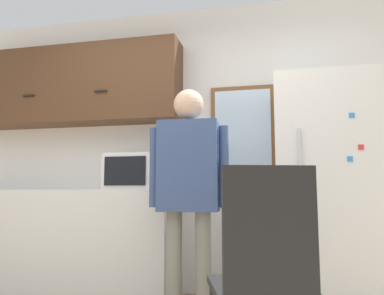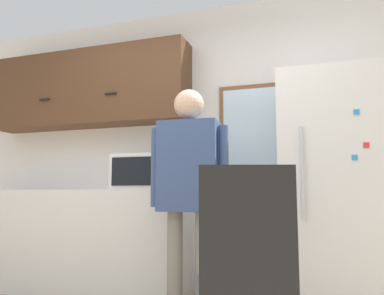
% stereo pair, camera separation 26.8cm
% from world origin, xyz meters
% --- Properties ---
extents(back_wall, '(6.00, 0.06, 2.70)m').
position_xyz_m(back_wall, '(0.00, 1.88, 1.35)').
color(back_wall, white).
rests_on(back_wall, ground_plane).
extents(counter, '(2.16, 0.59, 0.93)m').
position_xyz_m(counter, '(-1.12, 1.56, 0.47)').
color(counter, silver).
rests_on(counter, ground_plane).
extents(upper_cabinets, '(2.16, 0.34, 0.76)m').
position_xyz_m(upper_cabinets, '(-1.12, 1.69, 1.95)').
color(upper_cabinets, '#51331E').
extents(microwave, '(0.51, 0.40, 0.30)m').
position_xyz_m(microwave, '(-0.34, 1.47, 1.09)').
color(microwave, white).
rests_on(microwave, counter).
extents(person, '(0.58, 0.24, 1.66)m').
position_xyz_m(person, '(0.20, 1.04, 1.01)').
color(person, gray).
rests_on(person, ground_plane).
extents(refrigerator, '(0.75, 0.71, 1.81)m').
position_xyz_m(refrigerator, '(1.19, 1.51, 0.90)').
color(refrigerator, white).
rests_on(refrigerator, ground_plane).
extents(chair, '(0.57, 0.57, 1.04)m').
position_xyz_m(chair, '(0.75, 0.23, 0.56)').
color(chair, black).
rests_on(chair, ground_plane).
extents(window, '(0.59, 0.05, 0.88)m').
position_xyz_m(window, '(0.53, 1.84, 1.45)').
color(window, brown).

